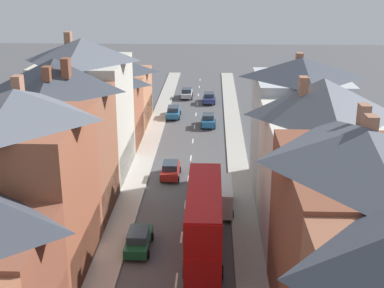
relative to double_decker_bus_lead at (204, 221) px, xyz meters
name	(u,v)px	position (x,y,z in m)	size (l,w,h in m)	color
pavement_left	(140,170)	(-6.89, 16.70, -2.75)	(2.20, 104.00, 0.14)	#A8A399
pavement_right	(239,172)	(3.31, 16.70, -2.75)	(2.20, 104.00, 0.14)	#A8A399
centre_line_dashes	(188,179)	(-1.79, 14.70, -2.81)	(0.14, 97.80, 0.01)	silver
terrace_row_left	(45,171)	(-11.98, 2.21, 2.82)	(8.00, 73.86, 14.18)	#935138
terrace_row_right	(351,231)	(8.39, -7.39, 3.32)	(8.00, 50.49, 12.91)	silver
double_decker_bus_lead	(204,221)	(0.00, 0.00, 0.00)	(2.74, 10.80, 5.30)	#B70F0F
car_near_blue	(208,120)	(0.01, 33.01, -1.96)	(1.90, 4.09, 1.70)	#236093
car_parked_left_a	(209,98)	(0.01, 45.55, -2.00)	(1.90, 4.26, 1.61)	navy
car_mid_black	(187,93)	(-3.59, 48.57, -2.02)	(1.90, 4.04, 1.57)	#B7BABF
car_parked_left_b	(206,192)	(0.01, 9.61, -1.98)	(1.90, 4.43, 1.66)	black
car_mid_white	(171,170)	(-3.59, 15.07, -1.99)	(1.90, 4.07, 1.64)	maroon
car_far_grey	(139,240)	(-4.89, 0.74, -2.01)	(1.90, 4.36, 1.60)	#144728
car_parked_right_b	(173,112)	(-4.89, 37.07, -2.00)	(1.90, 4.39, 1.62)	#236093
delivery_van	(221,196)	(1.31, 7.75, -1.48)	(2.20, 5.20, 2.41)	silver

